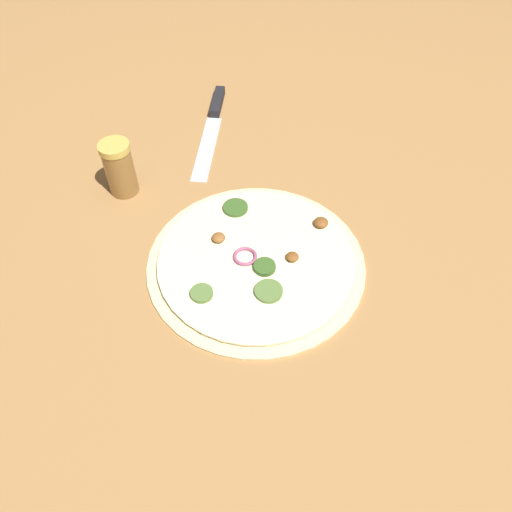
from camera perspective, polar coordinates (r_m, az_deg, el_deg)
ground_plane at (r=0.80m, az=0.00°, el=-0.86°), size 3.00×3.00×0.00m
pizza at (r=0.80m, az=-0.01°, el=-0.55°), size 0.35×0.35×0.02m
knife at (r=1.10m, az=-4.78°, el=15.73°), size 0.19×0.26×0.02m
spice_jar at (r=0.92m, az=-15.34°, el=9.66°), size 0.05×0.05×0.10m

